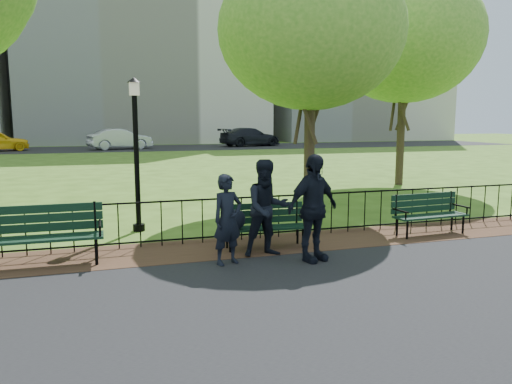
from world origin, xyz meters
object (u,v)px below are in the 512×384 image
object	(u,v)px
park_bench_left_a	(43,229)
sedan_dark	(250,137)
park_bench_right_a	(428,209)
lamppost	(136,149)
person_left	(228,219)
tree_near_e	(311,30)
sedan_silver	(120,139)
park_bench_main	(253,220)
person_mid	(267,208)
tree_mid_e	(405,37)
person_right	(313,208)

from	to	relation	value
park_bench_left_a	sedan_dark	xyz separation A→B (m)	(13.83, 33.97, 0.20)
park_bench_right_a	lamppost	xyz separation A→B (m)	(-5.86, 2.19, 1.27)
person_left	tree_near_e	bearing A→B (deg)	32.74
tree_near_e	sedan_dark	bearing A→B (deg)	76.21
sedan_silver	park_bench_right_a	bearing A→B (deg)	172.60
park_bench_main	park_bench_right_a	size ratio (longest dim) A/B	0.97
tree_near_e	sedan_dark	xyz separation A→B (m)	(7.46, 30.38, -3.91)
park_bench_main	person_mid	size ratio (longest dim) A/B	0.95
tree_mid_e	person_right	size ratio (longest dim) A/B	4.16
park_bench_left_a	person_left	bearing A→B (deg)	-16.43
person_mid	sedan_dark	world-z (taller)	person_mid
park_bench_main	person_right	xyz separation A→B (m)	(0.74, -1.07, 0.38)
person_mid	sedan_silver	distance (m)	33.23
lamppost	tree_near_e	xyz separation A→B (m)	(4.65, 1.39, 2.93)
park_bench_main	park_bench_right_a	world-z (taller)	park_bench_right_a
sedan_silver	park_bench_left_a	bearing A→B (deg)	159.36
tree_near_e	sedan_silver	distance (m)	29.53
park_bench_right_a	person_mid	bearing A→B (deg)	-174.52
person_left	sedan_dark	bearing A→B (deg)	52.79
park_bench_right_a	person_right	world-z (taller)	person_right
park_bench_main	tree_mid_e	xyz separation A→B (m)	(7.96, 7.32, 4.79)
park_bench_left_a	sedan_dark	size ratio (longest dim) A/B	0.35
tree_near_e	person_left	bearing A→B (deg)	-127.37
park_bench_right_a	tree_mid_e	distance (m)	9.61
tree_mid_e	sedan_dark	xyz separation A→B (m)	(2.20, 26.71, -4.52)
park_bench_main	tree_mid_e	world-z (taller)	tree_mid_e
park_bench_right_a	person_left	size ratio (longest dim) A/B	1.11
lamppost	person_right	distance (m)	4.36
sedan_dark	lamppost	bearing A→B (deg)	145.71
lamppost	tree_mid_e	world-z (taller)	tree_mid_e
park_bench_left_a	lamppost	bearing A→B (deg)	51.90
person_left	park_bench_right_a	bearing A→B (deg)	-9.08
park_bench_main	tree_near_e	xyz separation A→B (m)	(2.70, 3.64, 4.18)
person_left	person_right	size ratio (longest dim) A/B	0.83
tree_near_e	park_bench_left_a	bearing A→B (deg)	-150.68
park_bench_right_a	person_right	bearing A→B (deg)	-163.90
sedan_silver	sedan_dark	xyz separation A→B (m)	(11.29, 1.36, -0.00)
tree_mid_e	lamppost	bearing A→B (deg)	-152.92
park_bench_left_a	person_left	size ratio (longest dim) A/B	1.27
park_bench_right_a	person_left	world-z (taller)	person_left
sedan_silver	park_bench_main	bearing A→B (deg)	165.81
sedan_silver	lamppost	bearing A→B (deg)	162.28
lamppost	sedan_dark	xyz separation A→B (m)	(12.11, 31.78, -0.98)
person_left	tree_mid_e	bearing A→B (deg)	23.30
park_bench_left_a	park_bench_right_a	xyz separation A→B (m)	(7.58, -0.00, -0.09)
park_bench_right_a	sedan_dark	size ratio (longest dim) A/B	0.30
person_right	lamppost	bearing A→B (deg)	108.76
park_bench_main	sedan_dark	world-z (taller)	sedan_dark
person_left	person_right	world-z (taller)	person_right
park_bench_main	person_left	xyz separation A→B (m)	(-0.71, -0.82, 0.22)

